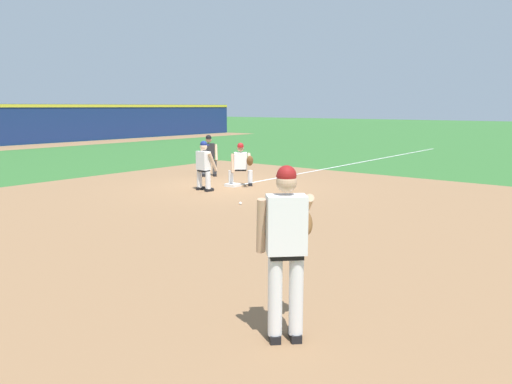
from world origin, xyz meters
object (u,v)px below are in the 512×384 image
Objects in this scene: first_base_bag at (233,185)px; baserunner at (204,164)px; umpire at (209,154)px; first_baseman at (241,163)px; pitcher at (287,243)px; baseball at (240,203)px.

baserunner reaches higher than first_base_bag.
umpire reaches higher than first_base_bag.
first_baseman is at bearing -12.44° from baserunner.
first_base_bag is 10.35m from pitcher.
pitcher is at bearing -132.46° from umpire.
baseball is 7.44m from pitcher.
first_base_bag is 0.26× the size of baserunner.
first_baseman is 2.52m from umpire.
pitcher is at bearing -135.66° from first_base_bag.
baseball is 0.05× the size of umpire.
first_base_bag is at bearing 44.92° from baseball.
baseball is 2.52m from baserunner.
pitcher reaches higher than first_baseman.
first_base_bag is 0.26× the size of umpire.
pitcher is 1.39× the size of first_baseman.
umpire reaches higher than first_baseman.
first_baseman reaches higher than baseball.
first_base_bag is 0.74m from first_baseman.
umpire reaches higher than baseball.
umpire is at bearing 41.24° from baserunner.
baserunner reaches higher than baseball.
umpire is (0.98, 2.32, 0.06)m from first_baseman.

